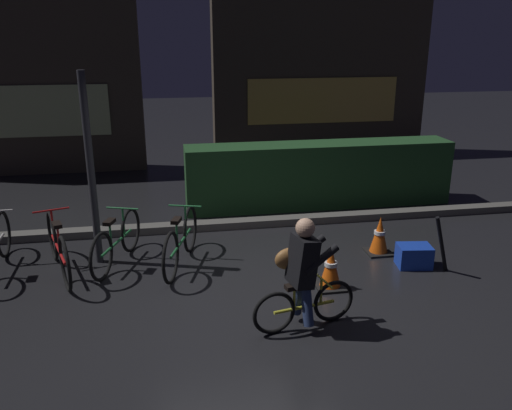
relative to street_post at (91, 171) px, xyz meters
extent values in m
plane|color=black|center=(1.89, -1.20, -1.29)|extent=(40.00, 40.00, 0.00)
cube|color=#56544F|center=(1.89, 1.00, -1.23)|extent=(12.00, 0.24, 0.12)
cube|color=#214723|center=(3.69, 1.90, -0.72)|extent=(4.80, 0.70, 1.14)
cube|color=#42382D|center=(-1.84, 5.30, 1.05)|extent=(4.75, 0.50, 4.67)
cube|color=#BFCC8C|center=(-1.84, 5.03, 0.11)|extent=(3.32, 0.04, 1.10)
cube|color=#42382D|center=(4.90, 6.00, 0.98)|extent=(5.40, 0.50, 4.54)
cube|color=#E5B751|center=(4.90, 5.73, 0.11)|extent=(3.78, 0.04, 1.10)
cylinder|color=#2D2D33|center=(0.00, 0.00, 0.00)|extent=(0.10, 0.10, 2.58)
torus|color=black|center=(-1.33, 0.42, -0.96)|extent=(0.06, 0.67, 0.66)
torus|color=black|center=(-0.62, 0.20, -0.94)|extent=(0.26, 0.68, 0.70)
torus|color=black|center=(-0.30, -0.80, -0.94)|extent=(0.26, 0.68, 0.70)
cylinder|color=#B21919|center=(-0.46, -0.30, -0.94)|extent=(0.36, 1.01, 0.04)
cylinder|color=#B21919|center=(-0.40, -0.48, -0.74)|extent=(0.03, 0.03, 0.39)
cube|color=black|center=(-0.40, -0.48, -0.55)|extent=(0.16, 0.22, 0.05)
cylinder|color=#B21919|center=(-0.55, -0.03, -0.72)|extent=(0.03, 0.03, 0.44)
cylinder|color=#B21919|center=(-0.55, -0.03, -0.50)|extent=(0.44, 0.17, 0.02)
torus|color=black|center=(0.42, 0.31, -0.97)|extent=(0.25, 0.62, 0.64)
torus|color=black|center=(0.10, -0.58, -0.97)|extent=(0.25, 0.62, 0.64)
cylinder|color=#236B38|center=(0.26, -0.13, -0.97)|extent=(0.35, 0.91, 0.04)
cylinder|color=#236B38|center=(0.21, -0.29, -0.79)|extent=(0.03, 0.03, 0.36)
cube|color=black|center=(0.21, -0.29, -0.62)|extent=(0.16, 0.22, 0.05)
cylinder|color=#236B38|center=(0.35, 0.11, -0.77)|extent=(0.03, 0.03, 0.40)
cylinder|color=#236B38|center=(0.35, 0.11, -0.57)|extent=(0.44, 0.18, 0.02)
torus|color=black|center=(1.27, 0.16, -0.95)|extent=(0.24, 0.66, 0.67)
torus|color=black|center=(0.97, -0.81, -0.95)|extent=(0.24, 0.66, 0.67)
cylinder|color=#236B38|center=(1.12, -0.32, -0.95)|extent=(0.33, 0.97, 0.04)
cylinder|color=#236B38|center=(1.07, -0.49, -0.77)|extent=(0.03, 0.03, 0.38)
cube|color=black|center=(1.07, -0.49, -0.58)|extent=(0.15, 0.22, 0.05)
cylinder|color=#236B38|center=(1.20, -0.06, -0.74)|extent=(0.03, 0.03, 0.42)
cylinder|color=#236B38|center=(1.20, -0.06, -0.53)|extent=(0.45, 0.16, 0.02)
cube|color=black|center=(2.90, -1.30, -1.28)|extent=(0.36, 0.36, 0.03)
cone|color=#EA560F|center=(2.90, -1.30, -1.00)|extent=(0.26, 0.26, 0.53)
cylinder|color=white|center=(2.90, -1.30, -0.97)|extent=(0.16, 0.16, 0.05)
cube|color=black|center=(3.92, -0.40, -1.28)|extent=(0.36, 0.36, 0.03)
cone|color=#EA560F|center=(3.92, -0.40, -1.00)|extent=(0.26, 0.26, 0.52)
cylinder|color=white|center=(3.92, -0.40, -0.97)|extent=(0.16, 0.16, 0.05)
cube|color=#193DB7|center=(4.21, -0.90, -1.14)|extent=(0.48, 0.38, 0.30)
torus|color=black|center=(2.69, -2.07, -1.05)|extent=(0.48, 0.14, 0.48)
torus|color=black|center=(2.00, -2.21, -1.05)|extent=(0.48, 0.14, 0.48)
cylinder|color=gold|center=(2.35, -2.14, -1.05)|extent=(0.70, 0.18, 0.04)
cylinder|color=gold|center=(2.23, -2.16, -0.92)|extent=(0.03, 0.03, 0.26)
cube|color=black|center=(2.23, -2.16, -0.78)|extent=(0.22, 0.14, 0.05)
cylinder|color=gold|center=(2.54, -2.10, -0.90)|extent=(0.03, 0.03, 0.30)
cylinder|color=gold|center=(2.54, -2.10, -0.75)|extent=(0.12, 0.46, 0.02)
cylinder|color=navy|center=(2.31, -2.04, -0.99)|extent=(0.15, 0.23, 0.42)
cylinder|color=navy|center=(2.35, -2.24, -0.99)|extent=(0.15, 0.23, 0.42)
cube|color=black|center=(2.31, -2.14, -0.50)|extent=(0.32, 0.37, 0.54)
sphere|color=tan|center=(2.33, -2.14, -0.14)|extent=(0.20, 0.20, 0.20)
cylinder|color=black|center=(2.42, -1.98, -0.45)|extent=(0.40, 0.16, 0.29)
cylinder|color=black|center=(2.47, -2.25, -0.45)|extent=(0.40, 0.16, 0.29)
ellipsoid|color=brown|center=(2.21, -1.96, -0.55)|extent=(0.35, 0.22, 0.24)
cylinder|color=black|center=(4.44, -1.15, -0.88)|extent=(0.33, 0.18, 0.82)
camera|label=1|loc=(0.97, -6.94, 1.74)|focal=36.88mm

